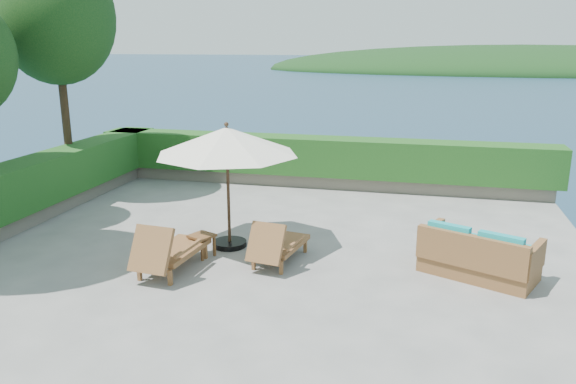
% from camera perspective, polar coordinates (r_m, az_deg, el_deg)
% --- Properties ---
extents(ground, '(12.00, 12.00, 0.00)m').
position_cam_1_polar(ground, '(10.27, -2.69, -6.95)').
color(ground, gray).
rests_on(ground, ground).
extents(foundation, '(12.00, 12.00, 3.00)m').
position_cam_1_polar(foundation, '(10.95, -2.59, -14.51)').
color(foundation, '#504940').
rests_on(foundation, ocean).
extents(offshore_island, '(126.00, 57.60, 12.60)m').
position_cam_1_polar(offshore_island, '(150.96, 22.44, 11.28)').
color(offshore_island, black).
rests_on(offshore_island, ocean).
extents(planter_wall_far, '(12.00, 0.60, 0.36)m').
position_cam_1_polar(planter_wall_far, '(15.42, 3.08, 1.25)').
color(planter_wall_far, slate).
rests_on(planter_wall_far, ground).
extents(hedge_far, '(12.40, 0.90, 1.00)m').
position_cam_1_polar(hedge_far, '(15.28, 3.12, 3.69)').
color(hedge_far, '#124115').
rests_on(hedge_far, planter_wall_far).
extents(tree_far, '(2.80, 2.80, 6.03)m').
position_cam_1_polar(tree_far, '(15.10, -22.55, 16.05)').
color(tree_far, '#3B2916').
rests_on(tree_far, ground).
extents(patio_umbrella, '(2.75, 2.75, 2.42)m').
position_cam_1_polar(patio_umbrella, '(10.48, -6.23, 5.05)').
color(patio_umbrella, black).
rests_on(patio_umbrella, ground).
extents(lounge_left, '(0.85, 1.72, 0.96)m').
position_cam_1_polar(lounge_left, '(9.83, -12.04, -5.81)').
color(lounge_left, brown).
rests_on(lounge_left, ground).
extents(lounge_right, '(0.86, 1.59, 0.87)m').
position_cam_1_polar(lounge_right, '(10.00, -1.10, -5.33)').
color(lounge_right, brown).
rests_on(lounge_right, ground).
extents(side_table, '(0.53, 0.53, 0.43)m').
position_cam_1_polar(side_table, '(10.44, -8.74, -4.70)').
color(side_table, brown).
rests_on(side_table, ground).
extents(wicker_loveseat, '(2.08, 1.63, 0.91)m').
position_cam_1_polar(wicker_loveseat, '(9.98, 18.71, -6.27)').
color(wicker_loveseat, brown).
rests_on(wicker_loveseat, ground).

